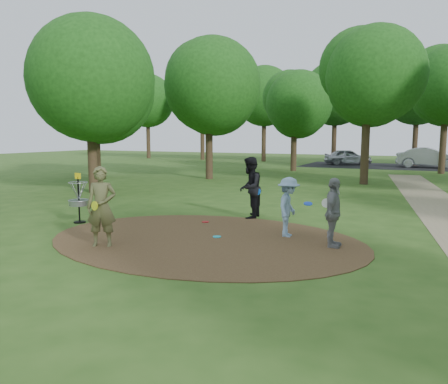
% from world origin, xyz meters
% --- Properties ---
extents(ground, '(100.00, 100.00, 0.00)m').
position_xyz_m(ground, '(0.00, 0.00, 0.00)').
color(ground, '#2D5119').
rests_on(ground, ground).
extents(dirt_clearing, '(8.40, 8.40, 0.02)m').
position_xyz_m(dirt_clearing, '(0.00, 0.00, 0.01)').
color(dirt_clearing, '#47301C').
rests_on(dirt_clearing, ground).
extents(parking_lot, '(14.00, 8.00, 0.01)m').
position_xyz_m(parking_lot, '(2.00, 30.00, 0.00)').
color(parking_lot, black).
rests_on(parking_lot, ground).
extents(player_observer_with_disc, '(0.84, 0.73, 1.95)m').
position_xyz_m(player_observer_with_disc, '(-1.91, -1.67, 0.98)').
color(player_observer_with_disc, brown).
rests_on(player_observer_with_disc, ground).
extents(player_throwing_with_disc, '(0.99, 1.07, 1.59)m').
position_xyz_m(player_throwing_with_disc, '(1.87, 1.22, 0.80)').
color(player_throwing_with_disc, '#84A4C5').
rests_on(player_throwing_with_disc, ground).
extents(player_walking_with_disc, '(0.86, 1.05, 1.99)m').
position_xyz_m(player_walking_with_disc, '(-0.03, 3.24, 1.00)').
color(player_walking_with_disc, black).
rests_on(player_walking_with_disc, ground).
extents(player_waiting_with_disc, '(0.49, 1.00, 1.69)m').
position_xyz_m(player_waiting_with_disc, '(3.16, 0.61, 0.84)').
color(player_waiting_with_disc, gray).
rests_on(player_waiting_with_disc, ground).
extents(disc_ground_cyan, '(0.22, 0.22, 0.02)m').
position_xyz_m(disc_ground_cyan, '(0.21, 0.32, 0.03)').
color(disc_ground_cyan, '#1BC2DA').
rests_on(disc_ground_cyan, dirt_clearing).
extents(disc_ground_red, '(0.22, 0.22, 0.02)m').
position_xyz_m(disc_ground_red, '(-0.98, 1.94, 0.03)').
color(disc_ground_red, red).
rests_on(disc_ground_red, dirt_clearing).
extents(car_left, '(4.45, 3.02, 1.41)m').
position_xyz_m(car_left, '(-1.42, 30.52, 0.70)').
color(car_left, '#AFB1B7').
rests_on(car_left, ground).
extents(car_right, '(5.02, 1.82, 1.64)m').
position_xyz_m(car_right, '(5.19, 29.55, 0.82)').
color(car_right, '#9A9CA1').
rests_on(car_right, ground).
extents(disc_golf_basket, '(0.63, 0.63, 1.54)m').
position_xyz_m(disc_golf_basket, '(-4.50, 0.30, 0.87)').
color(disc_golf_basket, black).
rests_on(disc_golf_basket, ground).
extents(tree_ring, '(37.85, 44.99, 8.77)m').
position_xyz_m(tree_ring, '(2.14, 8.60, 5.17)').
color(tree_ring, '#332316').
rests_on(tree_ring, ground).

